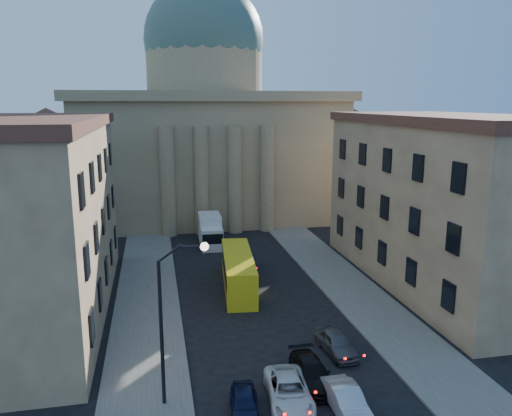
{
  "coord_description": "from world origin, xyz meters",
  "views": [
    {
      "loc": [
        -7.52,
        -16.12,
        15.73
      ],
      "look_at": [
        -0.8,
        16.48,
        8.63
      ],
      "focal_mm": 35.0,
      "sensor_mm": 36.0,
      "label": 1
    }
  ],
  "objects": [
    {
      "name": "car_right_near",
      "position": [
        1.67,
        5.41,
        0.69
      ],
      "size": [
        1.53,
        4.2,
        1.38
      ],
      "primitive_type": "imported",
      "rotation": [
        0.0,
        0.0,
        0.02
      ],
      "color": "#A4A7AB",
      "rests_on": "ground"
    },
    {
      "name": "car_right_distant",
      "position": [
        0.8,
        28.47,
        0.73
      ],
      "size": [
        2.03,
        4.57,
        1.46
      ],
      "primitive_type": "imported",
      "rotation": [
        0.0,
        0.0,
        -0.11
      ],
      "color": "black",
      "rests_on": "ground"
    },
    {
      "name": "car_right_mid",
      "position": [
        0.8,
        8.45,
        0.66
      ],
      "size": [
        1.93,
        4.58,
        1.32
      ],
      "primitive_type": "imported",
      "rotation": [
        0.0,
        0.0,
        0.02
      ],
      "color": "black",
      "rests_on": "ground"
    },
    {
      "name": "car_left_mid",
      "position": [
        -0.99,
        6.9,
        0.68
      ],
      "size": [
        2.7,
        5.06,
        1.35
      ],
      "primitive_type": "imported",
      "rotation": [
        0.0,
        0.0,
        -0.09
      ],
      "color": "silver",
      "rests_on": "ground"
    },
    {
      "name": "city_bus",
      "position": [
        -0.8,
        24.07,
        1.59
      ],
      "size": [
        3.42,
        10.7,
        2.96
      ],
      "rotation": [
        0.0,
        0.0,
        -0.1
      ],
      "color": "gold",
      "rests_on": "ground"
    },
    {
      "name": "box_truck",
      "position": [
        -1.64,
        37.68,
        1.56
      ],
      "size": [
        2.53,
        6.07,
        3.29
      ],
      "rotation": [
        0.0,
        0.0,
        -0.03
      ],
      "color": "silver",
      "rests_on": "ground"
    },
    {
      "name": "car_right_far",
      "position": [
        3.41,
        11.47,
        0.68
      ],
      "size": [
        2.0,
        4.16,
        1.37
      ],
      "primitive_type": "imported",
      "rotation": [
        0.0,
        0.0,
        0.1
      ],
      "color": "#494A4E",
      "rests_on": "ground"
    },
    {
      "name": "sidewalk_left",
      "position": [
        -8.5,
        18.0,
        0.07
      ],
      "size": [
        5.0,
        60.0,
        0.15
      ],
      "primitive_type": "cube",
      "color": "#54524D",
      "rests_on": "ground"
    },
    {
      "name": "street_lamp",
      "position": [
        -6.97,
        8.0,
        5.29
      ],
      "size": [
        2.62,
        0.44,
        8.83
      ],
      "color": "black",
      "rests_on": "ground"
    },
    {
      "name": "building_left",
      "position": [
        -17.0,
        22.0,
        7.42
      ],
      "size": [
        11.6,
        26.6,
        14.7
      ],
      "color": "tan",
      "rests_on": "ground"
    },
    {
      "name": "sidewalk_right",
      "position": [
        8.5,
        18.0,
        0.07
      ],
      "size": [
        5.0,
        60.0,
        0.15
      ],
      "primitive_type": "cube",
      "color": "#54524D",
      "rests_on": "ground"
    },
    {
      "name": "building_right",
      "position": [
        17.0,
        22.0,
        7.42
      ],
      "size": [
        11.6,
        26.6,
        14.7
      ],
      "color": "tan",
      "rests_on": "ground"
    },
    {
      "name": "car_left_near",
      "position": [
        -3.5,
        6.41,
        0.62
      ],
      "size": [
        1.93,
        3.78,
        1.23
      ],
      "primitive_type": "imported",
      "rotation": [
        0.0,
        0.0,
        -0.14
      ],
      "color": "black",
      "rests_on": "ground"
    },
    {
      "name": "church",
      "position": [
        0.0,
        55.47,
        11.88
      ],
      "size": [
        68.02,
        28.76,
        36.6
      ],
      "color": "olive",
      "rests_on": "ground"
    }
  ]
}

